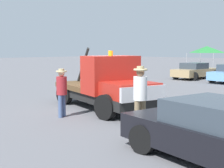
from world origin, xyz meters
TOP-DOWN VIEW (x-y plane):
  - ground_plane at (0.00, 0.00)m, footprint 160.00×160.00m
  - tow_truck at (0.33, -0.09)m, footprint 5.85×3.35m
  - person_near_truck at (3.23, -1.65)m, footprint 0.43×0.43m
  - person_at_hood at (0.12, -2.20)m, footprint 0.39×0.39m
  - parked_car_tan at (-3.83, 14.69)m, footprint 2.57×4.77m
  - canopy_tent_green at (-8.32, 25.57)m, footprint 3.41×3.41m
  - traffic_cone at (-2.40, 5.39)m, footprint 0.40×0.40m

SIDE VIEW (x-z plane):
  - ground_plane at x=0.00m, z-range 0.00..0.00m
  - traffic_cone at x=-2.40m, z-range -0.02..0.53m
  - parked_car_tan at x=-3.83m, z-range -0.02..1.32m
  - tow_truck at x=0.33m, z-range -0.33..2.18m
  - person_at_hood at x=0.12m, z-range 0.16..1.90m
  - person_near_truck at x=3.23m, z-range 0.17..2.09m
  - canopy_tent_green at x=-8.32m, z-range 1.02..3.86m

